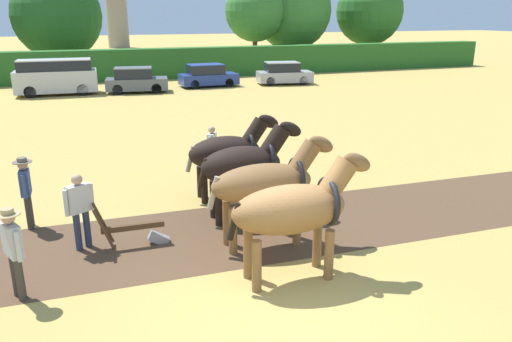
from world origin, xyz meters
TOP-DOWN VIEW (x-y plane):
  - ground_plane at (0.00, 0.00)m, footprint 240.00×240.00m
  - plowed_furrow_strip at (-4.62, 3.30)m, footprint 34.24×4.92m
  - hedgerow at (0.00, 32.45)m, footprint 68.04×1.60m
  - tree_center_left at (-3.31, 39.10)m, footprint 7.22×7.22m
  - tree_center at (13.38, 37.08)m, footprint 5.39×5.39m
  - tree_center_right at (17.66, 38.34)m, footprint 7.36×7.36m
  - tree_right at (25.99, 37.97)m, footprint 6.64×6.64m
  - draft_horse_lead_left at (0.51, 0.77)m, footprint 2.88×1.06m
  - draft_horse_lead_right at (0.58, 2.31)m, footprint 2.88×0.99m
  - draft_horse_trail_left at (0.64, 3.85)m, footprint 2.68×1.05m
  - draft_horse_trail_right at (0.71, 5.39)m, footprint 2.67×1.02m
  - plow at (-2.05, 3.19)m, footprint 1.58×0.48m
  - farmer_at_plow at (-3.19, 3.48)m, footprint 0.61×0.41m
  - farmer_beside_team at (0.80, 7.37)m, footprint 0.40×0.57m
  - farmer_onlooker_left at (-4.35, 1.82)m, footprint 0.43×0.61m
  - farmer_onlooker_right at (-4.31, 5.07)m, footprint 0.43×0.67m
  - parked_van at (-3.73, 26.57)m, footprint 4.91×2.13m
  - parked_car_left at (1.02, 25.87)m, footprint 4.08×2.40m
  - parked_car_center_left at (6.03, 26.83)m, footprint 3.96×1.88m
  - parked_car_center at (11.46, 26.12)m, footprint 4.11×2.45m

SIDE VIEW (x-z plane):
  - ground_plane at x=0.00m, z-range 0.00..0.00m
  - plowed_furrow_strip at x=-4.62m, z-range 0.00..0.01m
  - plow at x=-2.05m, z-range -0.25..0.88m
  - parked_car_center_left at x=6.03m, z-range -0.04..1.50m
  - parked_car_center at x=11.46m, z-range -0.04..1.53m
  - parked_car_left at x=1.02m, z-range -0.04..1.55m
  - farmer_beside_team at x=0.80m, z-range 0.12..1.69m
  - farmer_at_plow at x=-3.19m, z-range 0.14..1.81m
  - farmer_onlooker_left at x=-4.35m, z-range 0.14..1.84m
  - farmer_onlooker_right at x=-4.31m, z-range 0.15..1.86m
  - parked_van at x=-3.73m, z-range 0.03..2.20m
  - hedgerow at x=0.00m, z-range 0.00..2.31m
  - draft_horse_trail_right at x=0.71m, z-range 0.12..2.44m
  - draft_horse_trail_left at x=0.64m, z-range 0.16..2.59m
  - draft_horse_lead_right at x=0.58m, z-range 0.18..2.61m
  - draft_horse_lead_left at x=0.51m, z-range 0.18..2.63m
  - tree_center_left at x=-3.31m, z-range 0.53..8.84m
  - tree_center at x=13.38m, z-range 1.17..8.94m
  - tree_right at x=25.99m, z-range 0.87..9.27m
  - tree_center_right at x=17.66m, z-range 0.72..9.53m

